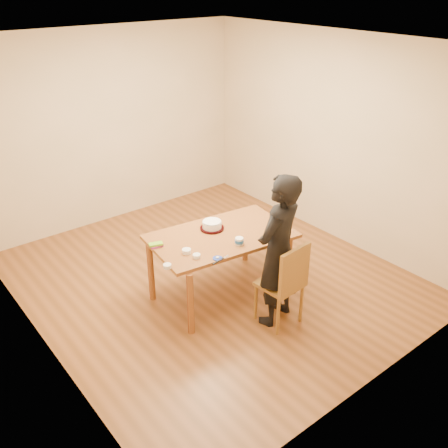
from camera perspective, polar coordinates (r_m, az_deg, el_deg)
room_shell at (r=5.70m, az=-3.75°, el=6.76°), size 4.00×4.50×2.70m
dining_table at (r=5.44m, az=-0.33°, el=-1.41°), size 1.63×1.10×0.04m
dining_chair at (r=5.18m, az=6.36°, el=-6.84°), size 0.42×0.42×0.04m
cake_plate at (r=5.54m, az=-1.38°, el=-0.48°), size 0.27×0.27×0.02m
cake at (r=5.52m, az=-1.38°, el=-0.08°), size 0.21×0.21×0.07m
frosting_dome at (r=5.50m, az=-1.39°, el=0.36°), size 0.21×0.21×0.03m
frosting_tub at (r=5.22m, az=1.75°, el=-1.97°), size 0.09×0.09×0.08m
frosting_lid at (r=4.99m, az=-0.74°, el=-3.94°), size 0.10×0.10×0.01m
frosting_dollop at (r=4.98m, az=-0.74°, el=-3.81°), size 0.04×0.04×0.02m
ramekin_green at (r=5.01m, az=-3.16°, el=-3.67°), size 0.08×0.08×0.04m
ramekin_yellow at (r=5.09m, az=-4.30°, el=-3.11°), size 0.09×0.09×0.04m
ramekin_multi at (r=4.86m, az=-6.50°, el=-4.80°), size 0.08×0.08×0.04m
candy_box_pink at (r=5.24m, az=-7.71°, el=-2.49°), size 0.14×0.08×0.02m
candy_box_green at (r=5.23m, az=-7.80°, el=-2.29°), size 0.16×0.11×0.02m
spatula at (r=4.94m, az=-0.66°, el=-4.25°), size 0.16×0.05×0.01m
person at (r=5.01m, az=6.22°, el=-3.10°), size 0.68×0.54×1.64m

